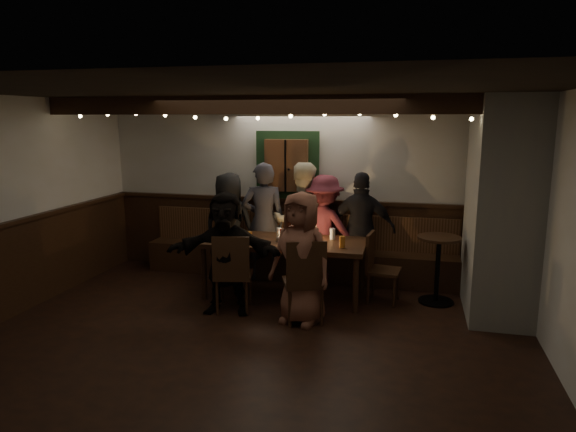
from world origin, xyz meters
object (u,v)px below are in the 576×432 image
(person_a, at_px, (229,225))
(person_g, at_px, (301,258))
(person_e, at_px, (362,229))
(dining_table, at_px, (284,245))
(high_top, at_px, (438,261))
(chair_near_right, at_px, (305,277))
(person_f, at_px, (226,253))
(person_c, at_px, (302,222))
(person_b, at_px, (264,221))
(chair_end, at_px, (377,263))
(chair_near_left, at_px, (232,269))
(person_d, at_px, (324,229))

(person_a, bearing_deg, person_g, 133.68)
(person_e, bearing_deg, dining_table, 38.07)
(high_top, bearing_deg, dining_table, -173.17)
(chair_near_right, bearing_deg, person_e, 73.58)
(chair_near_right, bearing_deg, person_a, 134.39)
(person_g, bearing_deg, person_f, -170.13)
(chair_near_right, height_order, person_c, person_c)
(person_b, height_order, person_g, person_b)
(chair_end, relative_size, person_b, 0.52)
(dining_table, bearing_deg, chair_end, 4.48)
(person_b, height_order, person_c, person_c)
(chair_end, height_order, person_f, person_f)
(chair_near_left, xyz_separation_m, person_a, (-0.54, 1.37, 0.23))
(chair_end, xyz_separation_m, person_d, (-0.80, 0.65, 0.27))
(person_g, bearing_deg, person_b, 135.65)
(chair_near_right, relative_size, person_d, 0.65)
(person_d, bearing_deg, dining_table, 75.94)
(high_top, height_order, person_d, person_d)
(person_b, height_order, person_e, person_b)
(chair_end, xyz_separation_m, high_top, (0.75, 0.14, 0.04))
(high_top, bearing_deg, person_d, 161.88)
(person_e, height_order, person_f, person_e)
(chair_near_left, relative_size, person_d, 0.63)
(high_top, bearing_deg, person_g, -146.38)
(person_a, bearing_deg, dining_table, 146.92)
(person_a, bearing_deg, high_top, 171.70)
(chair_near_left, xyz_separation_m, person_e, (1.39, 1.48, 0.25))
(chair_end, distance_m, person_f, 1.94)
(chair_end, distance_m, person_e, 0.77)
(chair_near_left, bearing_deg, person_c, 71.00)
(person_g, bearing_deg, person_a, 149.18)
(person_d, xyz_separation_m, person_f, (-0.94, -1.46, -0.03))
(person_e, height_order, person_g, person_e)
(high_top, bearing_deg, person_e, 153.25)
(dining_table, distance_m, person_g, 0.90)
(high_top, relative_size, person_b, 0.51)
(high_top, height_order, person_b, person_b)
(chair_end, bearing_deg, person_f, -155.04)
(person_d, height_order, person_e, person_e)
(high_top, bearing_deg, chair_near_right, -144.06)
(high_top, bearing_deg, chair_near_left, -158.28)
(chair_end, height_order, person_b, person_b)
(dining_table, relative_size, person_c, 1.24)
(chair_end, relative_size, person_g, 0.59)
(chair_end, distance_m, person_d, 1.07)
(person_a, bearing_deg, chair_near_left, 111.06)
(person_c, bearing_deg, dining_table, 69.14)
(person_b, distance_m, person_f, 1.41)
(chair_end, height_order, high_top, chair_end)
(high_top, distance_m, person_c, 2.00)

